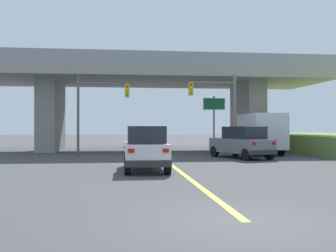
{
  "coord_description": "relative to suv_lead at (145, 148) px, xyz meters",
  "views": [
    {
      "loc": [
        -2.55,
        -7.98,
        1.96
      ],
      "look_at": [
        0.44,
        18.0,
        2.06
      ],
      "focal_mm": 42.63,
      "sensor_mm": 36.0,
      "label": 1
    }
  ],
  "objects": [
    {
      "name": "ground",
      "position": [
        1.5,
        16.18,
        -1.01
      ],
      "size": [
        160.0,
        160.0,
        0.0
      ],
      "primitive_type": "plane",
      "color": "#424244"
    },
    {
      "name": "overpass_bridge",
      "position": [
        1.5,
        16.18,
        4.41
      ],
      "size": [
        29.39,
        9.63,
        7.7
      ],
      "color": "gray",
      "rests_on": "ground"
    },
    {
      "name": "lane_divider_stripe",
      "position": [
        1.5,
        1.69,
        -1.01
      ],
      "size": [
        0.2,
        23.72,
        0.01
      ],
      "primitive_type": "cube",
      "color": "yellow",
      "rests_on": "ground"
    },
    {
      "name": "suv_lead",
      "position": [
        0.0,
        0.0,
        0.0
      ],
      "size": [
        1.91,
        4.66,
        2.02
      ],
      "color": "silver",
      "rests_on": "ground"
    },
    {
      "name": "suv_crossing",
      "position": [
        6.51,
        6.5,
        0.0
      ],
      "size": [
        3.3,
        5.06,
        2.02
      ],
      "rotation": [
        0.0,
        0.0,
        0.32
      ],
      "color": "slate",
      "rests_on": "ground"
    },
    {
      "name": "box_truck",
      "position": [
        8.88,
        10.27,
        0.54
      ],
      "size": [
        2.33,
        6.46,
        2.95
      ],
      "color": "red",
      "rests_on": "ground"
    },
    {
      "name": "sedan_oncoming",
      "position": [
        0.5,
        23.49,
        0.0
      ],
      "size": [
        1.98,
        4.64,
        2.02
      ],
      "color": "silver",
      "rests_on": "ground"
    },
    {
      "name": "traffic_signal_nearside",
      "position": [
        6.05,
        10.48,
        2.78
      ],
      "size": [
        3.53,
        0.36,
        5.92
      ],
      "color": "slate",
      "rests_on": "ground"
    },
    {
      "name": "traffic_signal_farside",
      "position": [
        -2.94,
        10.89,
        2.68
      ],
      "size": [
        3.74,
        0.36,
        5.67
      ],
      "color": "#56595E",
      "rests_on": "ground"
    },
    {
      "name": "highway_sign",
      "position": [
        6.61,
        14.63,
        2.43
      ],
      "size": [
        1.87,
        0.17,
        4.6
      ],
      "color": "slate",
      "rests_on": "ground"
    }
  ]
}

